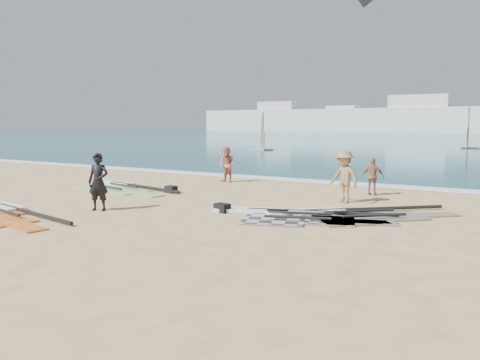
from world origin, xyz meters
The scene contains 15 objects.
ground centered at (0.00, 0.00, 0.00)m, with size 300.00×300.00×0.00m, color tan.
surf_line centered at (0.00, 12.30, 0.00)m, with size 300.00×1.20×0.04m, color white.
far_town centered at (-15.72, 150.00, 4.49)m, with size 160.00×8.00×12.00m.
rig_grey centered at (1.97, 3.59, 0.05)m, with size 5.95×3.36×0.20m.
rig_green centered at (-7.38, 5.81, 0.05)m, with size 6.13×3.04×0.20m.
rig_orange centered at (3.64, 4.75, 0.05)m, with size 5.54×4.69×0.20m.
rig_red centered at (-6.04, -0.66, 0.05)m, with size 5.81×2.78×0.20m.
gear_bag_near centered at (-4.32, 5.77, 0.15)m, with size 0.47×0.34×0.30m, color black.
gear_bag_far centered at (-0.12, 3.23, 0.14)m, with size 0.48×0.34×0.29m, color black.
person_wetsuit centered at (-3.83, 1.39, 0.96)m, with size 0.70×0.46×1.93m, color black.
beachgoer_left centered at (-4.18, 9.96, 0.87)m, with size 0.85×0.66×1.75m, color #B66853.
beachgoer_mid centered at (2.71, 7.07, 0.97)m, with size 1.25×0.72×1.94m, color #95774B.
beachgoer_back centered at (3.13, 9.42, 0.76)m, with size 0.89×0.37×1.52m, color #9B674E.
windsurfer_left centered at (-15.65, 35.30, 1.23)m, with size 2.22×2.27×4.16m.
windsurfer_centre centered at (3.06, 50.68, 1.37)m, with size 2.65×3.22×4.80m.
Camera 1 is at (8.09, -9.45, 2.89)m, focal length 35.00 mm.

